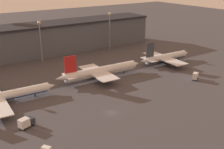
{
  "coord_description": "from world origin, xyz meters",
  "views": [
    {
      "loc": [
        -52.37,
        -78.35,
        50.15
      ],
      "look_at": [
        14.47,
        21.03,
        6.0
      ],
      "focal_mm": 45.0,
      "sensor_mm": 36.0,
      "label": 1
    }
  ],
  "objects_px": {
    "airplane_1": "(101,71)",
    "service_vehicle_4": "(195,76)",
    "airplane_2": "(165,57)",
    "service_vehicle_1": "(26,122)"
  },
  "relations": [
    {
      "from": "airplane_1",
      "to": "airplane_2",
      "type": "height_order",
      "value": "airplane_1"
    },
    {
      "from": "airplane_1",
      "to": "airplane_2",
      "type": "bearing_deg",
      "value": 2.58
    },
    {
      "from": "airplane_2",
      "to": "airplane_1",
      "type": "bearing_deg",
      "value": -177.42
    },
    {
      "from": "airplane_1",
      "to": "service_vehicle_4",
      "type": "distance_m",
      "value": 46.65
    },
    {
      "from": "airplane_1",
      "to": "service_vehicle_1",
      "type": "height_order",
      "value": "airplane_1"
    },
    {
      "from": "service_vehicle_4",
      "to": "airplane_1",
      "type": "bearing_deg",
      "value": 113.39
    },
    {
      "from": "airplane_2",
      "to": "service_vehicle_4",
      "type": "height_order",
      "value": "airplane_2"
    },
    {
      "from": "airplane_2",
      "to": "service_vehicle_1",
      "type": "distance_m",
      "value": 93.68
    },
    {
      "from": "airplane_2",
      "to": "service_vehicle_1",
      "type": "height_order",
      "value": "airplane_2"
    },
    {
      "from": "airplane_2",
      "to": "service_vehicle_1",
      "type": "relative_size",
      "value": 6.09
    }
  ]
}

